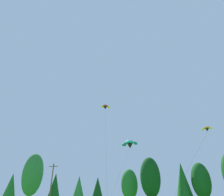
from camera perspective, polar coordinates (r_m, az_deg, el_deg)
treeline_tree_a at (r=69.88m, az=-27.14°, el=-21.67°), size 3.70×3.70×9.56m
treeline_tree_b at (r=67.28m, az=-21.87°, el=-19.68°), size 5.92×5.92×15.25m
treeline_tree_c at (r=65.74m, az=-16.19°, el=-23.20°), size 3.71×3.71×9.59m
treeline_tree_d at (r=59.52m, az=-9.57°, el=-24.27°), size 3.43×3.43×8.30m
treeline_tree_e at (r=59.17m, az=-4.19°, el=-24.66°), size 3.38×3.38×8.08m
treeline_tree_f at (r=60.06m, az=5.03°, el=-23.55°), size 4.58×4.58×10.30m
treeline_tree_g at (r=56.75m, az=10.96°, el=-21.46°), size 5.25×5.25×12.77m
treeline_tree_h at (r=61.62m, az=19.66°, el=-21.20°), size 4.20×4.20×11.83m
treeline_tree_i at (r=60.97m, az=24.25°, el=-20.86°), size 4.89×4.89×11.45m
utility_pole at (r=50.36m, az=-17.17°, el=-22.97°), size 2.20×0.26×9.97m
parafoil_kite_high_teal at (r=42.41m, az=5.15°, el=-13.08°), size 4.61×10.84×11.92m
parafoil_kite_mid_orange at (r=46.19m, az=25.67°, el=-8.05°), size 12.36×17.29×14.94m
parafoil_kite_far_red_yellow at (r=49.92m, az=-1.94°, el=-2.64°), size 4.43×13.97×22.26m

